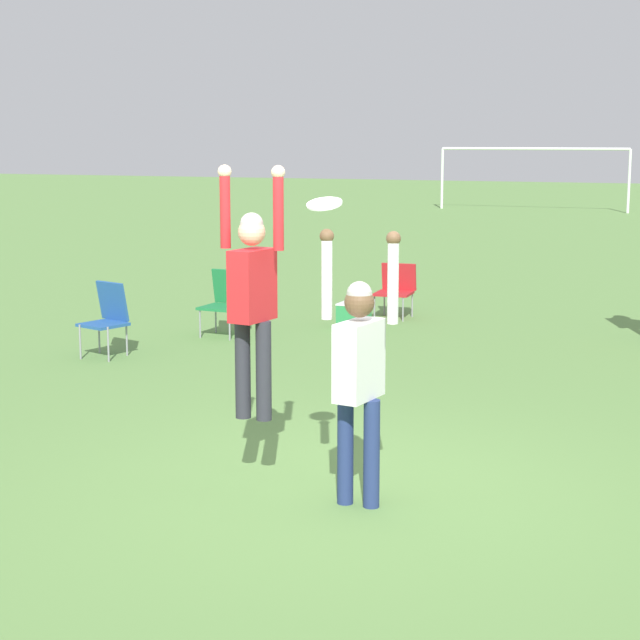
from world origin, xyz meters
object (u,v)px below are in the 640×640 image
(person_defending, at_px, (359,363))
(cooler_box, at_px, (354,315))
(camping_chair_2, at_px, (108,314))
(person_jumping, at_px, (252,289))
(frisbee, at_px, (324,204))
(camping_chair_5, at_px, (396,287))
(camping_chair_3, at_px, (226,299))

(person_defending, height_order, cooler_box, person_defending)
(person_defending, height_order, camping_chair_2, person_defending)
(person_jumping, xyz_separation_m, camping_chair_2, (-3.89, 3.83, -1.02))
(frisbee, bearing_deg, camping_chair_2, 138.84)
(frisbee, distance_m, camping_chair_5, 8.59)
(camping_chair_2, relative_size, cooler_box, 2.23)
(frisbee, height_order, camping_chair_2, frisbee)
(person_jumping, bearing_deg, person_defending, -90.00)
(camping_chair_5, bearing_deg, camping_chair_3, 49.29)
(cooler_box, bearing_deg, person_defending, -68.90)
(frisbee, xyz_separation_m, cooler_box, (-2.44, 7.03, -2.03))
(person_defending, xyz_separation_m, camping_chair_5, (-2.44, 8.10, -0.61))
(person_jumping, distance_m, frisbee, 0.93)
(camping_chair_3, relative_size, camping_chair_5, 1.11)
(person_jumping, bearing_deg, cooler_box, 21.95)
(cooler_box, bearing_deg, person_jumping, -75.39)
(camping_chair_3, height_order, camping_chair_5, camping_chair_3)
(camping_chair_2, xyz_separation_m, cooler_box, (2.10, 3.06, -0.35))
(camping_chair_2, relative_size, camping_chair_3, 1.02)
(person_jumping, height_order, camping_chair_3, person_jumping)
(camping_chair_3, distance_m, cooler_box, 1.90)
(cooler_box, bearing_deg, camping_chair_2, -124.38)
(camping_chair_2, height_order, cooler_box, camping_chair_2)
(person_defending, distance_m, camping_chair_2, 6.24)
(person_defending, relative_size, camping_chair_3, 2.27)
(camping_chair_3, bearing_deg, camping_chair_2, 71.68)
(camping_chair_5, bearing_deg, frisbee, 100.06)
(frisbee, height_order, camping_chair_5, frisbee)
(camping_chair_3, bearing_deg, cooler_box, -136.43)
(person_jumping, height_order, cooler_box, person_jumping)
(frisbee, bearing_deg, camping_chair_3, 123.57)
(camping_chair_2, distance_m, camping_chair_3, 1.96)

